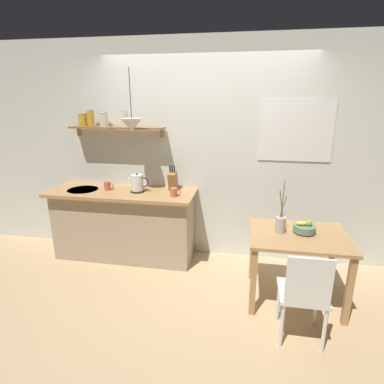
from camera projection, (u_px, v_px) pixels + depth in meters
The scene contains 13 objects.
ground_plane at pixel (197, 275), 3.67m from camera, with size 14.00×14.00×0.00m, color tan.
back_wall at pixel (222, 153), 3.86m from camera, with size 6.80×0.11×2.70m.
kitchen_counter at pixel (124, 224), 4.01m from camera, with size 1.83×0.63×0.90m.
wall_shelf at pixel (107, 123), 3.84m from camera, with size 1.21×0.20×0.33m.
dining_table at pixel (298, 245), 3.08m from camera, with size 0.94×0.74×0.73m.
dining_chair_near at pixel (304, 293), 2.55m from camera, with size 0.39×0.39×0.85m.
fruit_bowl at pixel (304, 228), 3.07m from camera, with size 0.22×0.22×0.14m.
twig_vase at pixel (281, 224), 3.07m from camera, with size 0.10×0.10×0.53m.
electric_kettle at pixel (137, 183), 3.81m from camera, with size 0.26×0.17×0.24m.
knife_block at pixel (173, 180), 3.88m from camera, with size 0.09×0.18×0.32m.
coffee_mug_by_sink at pixel (108, 186), 3.90m from camera, with size 0.13×0.08×0.11m.
coffee_mug_spare at pixel (174, 192), 3.64m from camera, with size 0.13×0.08×0.10m.
pendant_lamp at pixel (132, 125), 3.56m from camera, with size 0.26×0.26×0.69m.
Camera 1 is at (0.52, -3.19, 2.01)m, focal length 29.14 mm.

